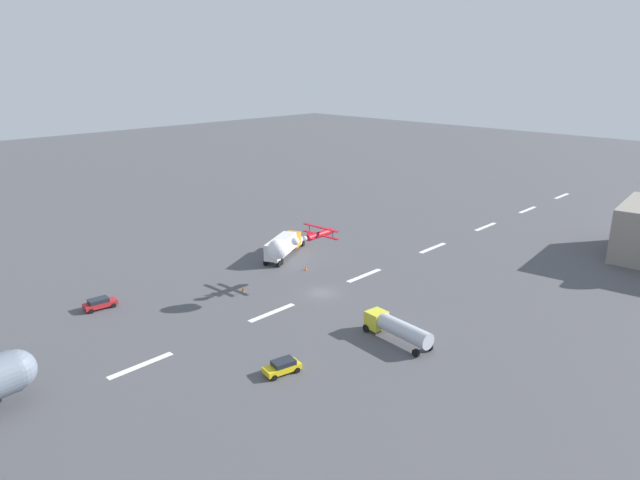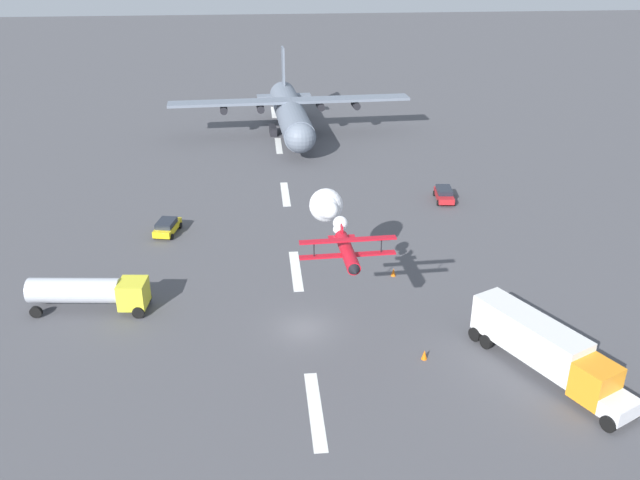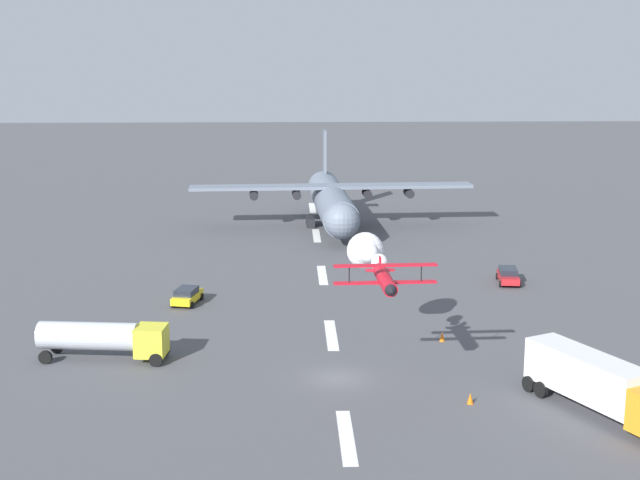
# 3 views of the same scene
# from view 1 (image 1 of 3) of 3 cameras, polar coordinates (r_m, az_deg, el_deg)

# --- Properties ---
(ground_plane) EXTENTS (440.00, 440.00, 0.00)m
(ground_plane) POSITION_cam_1_polar(r_m,az_deg,el_deg) (85.13, 0.19, -5.34)
(ground_plane) COLOR #4C4C51
(ground_plane) RESTS_ON ground
(runway_stripe_0) EXTENTS (8.00, 0.90, 0.01)m
(runway_stripe_0) POSITION_cam_1_polar(r_m,az_deg,el_deg) (159.02, 23.25, 4.11)
(runway_stripe_0) COLOR white
(runway_stripe_0) RESTS_ON ground
(runway_stripe_1) EXTENTS (8.00, 0.90, 0.01)m
(runway_stripe_1) POSITION_cam_1_polar(r_m,az_deg,el_deg) (141.07, 20.25, 2.89)
(runway_stripe_1) COLOR white
(runway_stripe_1) RESTS_ON ground
(runway_stripe_2) EXTENTS (8.00, 0.90, 0.01)m
(runway_stripe_2) POSITION_cam_1_polar(r_m,az_deg,el_deg) (123.70, 16.39, 1.30)
(runway_stripe_2) COLOR white
(runway_stripe_2) RESTS_ON ground
(runway_stripe_3) EXTENTS (8.00, 0.90, 0.01)m
(runway_stripe_3) POSITION_cam_1_polar(r_m,az_deg,el_deg) (107.18, 11.33, -0.79)
(runway_stripe_3) COLOR white
(runway_stripe_3) RESTS_ON ground
(runway_stripe_4) EXTENTS (8.00, 0.90, 0.01)m
(runway_stripe_4) POSITION_cam_1_polar(r_m,az_deg,el_deg) (92.00, 4.50, -3.60)
(runway_stripe_4) COLOR white
(runway_stripe_4) RESTS_ON ground
(runway_stripe_5) EXTENTS (8.00, 0.90, 0.01)m
(runway_stripe_5) POSITION_cam_1_polar(r_m,az_deg,el_deg) (78.91, -4.87, -7.33)
(runway_stripe_5) COLOR white
(runway_stripe_5) RESTS_ON ground
(runway_stripe_6) EXTENTS (8.00, 0.90, 0.01)m
(runway_stripe_6) POSITION_cam_1_polar(r_m,az_deg,el_deg) (69.12, -17.65, -11.98)
(runway_stripe_6) COLOR white
(runway_stripe_6) RESTS_ON ground
(stunt_biplane_red) EXTENTS (14.00, 6.92, 2.84)m
(stunt_biplane_red) POSITION_cam_1_polar(r_m,az_deg,el_deg) (80.98, -3.42, -0.61)
(stunt_biplane_red) COLOR red
(semi_truck_orange) EXTENTS (12.97, 8.27, 3.70)m
(semi_truck_orange) POSITION_cam_1_polar(r_m,az_deg,el_deg) (100.26, -3.68, -0.50)
(semi_truck_orange) COLOR silver
(semi_truck_orange) RESTS_ON ground
(fuel_tanker_truck) EXTENTS (3.70, 9.88, 2.90)m
(fuel_tanker_truck) POSITION_cam_1_polar(r_m,az_deg,el_deg) (71.08, 7.79, -8.81)
(fuel_tanker_truck) COLOR yellow
(fuel_tanker_truck) RESTS_ON ground
(followme_car_yellow) EXTENTS (4.61, 2.44, 1.52)m
(followme_car_yellow) POSITION_cam_1_polar(r_m,az_deg,el_deg) (85.39, -21.38, -5.96)
(followme_car_yellow) COLOR #B21E23
(followme_car_yellow) RESTS_ON ground
(airport_staff_sedan) EXTENTS (4.44, 2.74, 1.52)m
(airport_staff_sedan) POSITION_cam_1_polar(r_m,az_deg,el_deg) (64.36, -3.82, -12.63)
(airport_staff_sedan) COLOR yellow
(airport_staff_sedan) RESTS_ON ground
(traffic_cone_near) EXTENTS (0.44, 0.44, 0.75)m
(traffic_cone_near) POSITION_cam_1_polar(r_m,az_deg,el_deg) (93.87, -1.44, -2.86)
(traffic_cone_near) COLOR orange
(traffic_cone_near) RESTS_ON ground
(traffic_cone_far) EXTENTS (0.44, 0.44, 0.75)m
(traffic_cone_far) POSITION_cam_1_polar(r_m,az_deg,el_deg) (86.15, -7.80, -4.96)
(traffic_cone_far) COLOR orange
(traffic_cone_far) RESTS_ON ground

